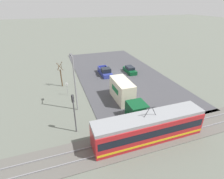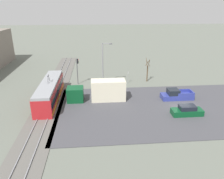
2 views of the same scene
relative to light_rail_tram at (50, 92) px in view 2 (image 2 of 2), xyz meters
name	(u,v)px [view 2 (image 2 of 2)]	position (x,y,z in m)	size (l,w,h in m)	color
ground_plane	(180,107)	(-4.34, -20.93, -1.67)	(320.00, 320.00, 0.00)	#60665B
road_surface	(180,107)	(-4.34, -20.93, -1.63)	(18.46, 38.60, 0.08)	#424247
rail_bed	(46,112)	(-4.34, 0.00, -1.62)	(72.91, 4.40, 0.22)	#5B5954
light_rail_tram	(50,92)	(0.00, 0.00, 0.00)	(13.58, 2.82, 4.40)	#B21E23
box_truck	(100,91)	(-0.56, -8.41, 0.01)	(2.49, 9.71, 3.46)	#0C4723
pickup_truck	(176,95)	(-1.19, -21.41, -0.92)	(2.10, 5.37, 1.75)	navy
sedan_car_0	(187,111)	(-7.04, -20.84, -0.98)	(1.75, 4.49, 1.47)	#0C4723
traffic_light_pole	(77,68)	(8.01, -4.20, 1.74)	(0.28, 0.47, 5.26)	#47474C
street_tree	(147,71)	(8.53, -18.61, 0.57)	(1.16, 0.96, 4.92)	brown
street_lamp_near_crossing	(104,62)	(7.03, -9.42, 3.19)	(0.36, 1.95, 8.46)	gray
no_parking_sign	(128,76)	(7.91, -14.40, -0.18)	(0.32, 0.08, 2.46)	gray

